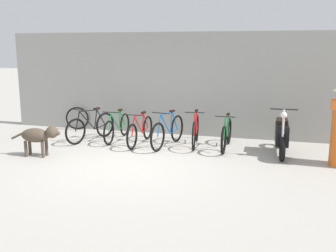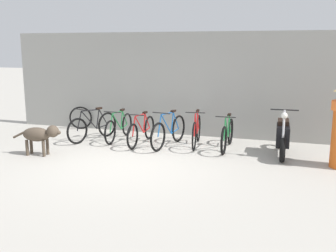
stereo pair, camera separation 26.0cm
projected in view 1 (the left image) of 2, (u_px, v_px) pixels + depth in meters
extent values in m
plane|color=#ADA89E|center=(128.00, 164.00, 8.14)|extent=(60.00, 60.00, 0.00)
cube|color=gray|center=(168.00, 84.00, 10.80)|extent=(9.44, 0.20, 2.78)
torus|color=black|center=(76.00, 132.00, 9.73)|extent=(0.27, 0.64, 0.66)
torus|color=black|center=(105.00, 125.00, 10.56)|extent=(0.27, 0.64, 0.66)
cylinder|color=black|center=(87.00, 121.00, 10.01)|extent=(0.20, 0.50, 0.55)
cylinder|color=black|center=(96.00, 119.00, 10.25)|extent=(0.07, 0.13, 0.50)
cylinder|color=black|center=(88.00, 111.00, 10.00)|extent=(0.22, 0.58, 0.06)
cylinder|color=black|center=(100.00, 127.00, 10.41)|extent=(0.16, 0.38, 0.08)
cylinder|color=black|center=(101.00, 117.00, 10.40)|extent=(0.13, 0.30, 0.46)
cylinder|color=black|center=(77.00, 122.00, 9.74)|extent=(0.09, 0.18, 0.49)
cube|color=black|center=(97.00, 109.00, 10.24)|extent=(0.13, 0.19, 0.05)
cylinder|color=black|center=(79.00, 110.00, 9.75)|extent=(0.44, 0.17, 0.02)
torus|color=black|center=(109.00, 133.00, 9.69)|extent=(0.05, 0.62, 0.62)
torus|color=black|center=(125.00, 125.00, 10.71)|extent=(0.05, 0.62, 0.62)
cylinder|color=#1E7238|center=(115.00, 122.00, 10.04)|extent=(0.03, 0.53, 0.51)
cylinder|color=#1E7238|center=(120.00, 120.00, 10.34)|extent=(0.03, 0.14, 0.47)
cylinder|color=#1E7238|center=(116.00, 112.00, 10.05)|extent=(0.03, 0.62, 0.06)
cylinder|color=#1E7238|center=(122.00, 127.00, 10.52)|extent=(0.03, 0.41, 0.07)
cylinder|color=#1E7238|center=(123.00, 118.00, 10.53)|extent=(0.03, 0.32, 0.43)
cylinder|color=#1E7238|center=(110.00, 123.00, 9.72)|extent=(0.03, 0.19, 0.46)
cube|color=black|center=(120.00, 110.00, 10.34)|extent=(0.07, 0.18, 0.05)
cylinder|color=black|center=(111.00, 112.00, 9.74)|extent=(0.46, 0.03, 0.02)
torus|color=black|center=(132.00, 137.00, 9.27)|extent=(0.07, 0.62, 0.62)
torus|color=black|center=(148.00, 128.00, 10.28)|extent=(0.07, 0.62, 0.62)
cylinder|color=red|center=(138.00, 125.00, 9.62)|extent=(0.04, 0.54, 0.52)
cylinder|color=red|center=(143.00, 123.00, 9.91)|extent=(0.03, 0.14, 0.47)
cylinder|color=red|center=(139.00, 115.00, 9.62)|extent=(0.04, 0.63, 0.06)
cylinder|color=red|center=(145.00, 130.00, 10.09)|extent=(0.04, 0.41, 0.07)
cylinder|color=red|center=(146.00, 121.00, 10.10)|extent=(0.04, 0.32, 0.44)
cylinder|color=red|center=(133.00, 127.00, 9.30)|extent=(0.03, 0.19, 0.46)
cube|color=black|center=(144.00, 113.00, 9.91)|extent=(0.07, 0.18, 0.05)
cylinder|color=black|center=(134.00, 115.00, 9.32)|extent=(0.46, 0.04, 0.02)
torus|color=black|center=(158.00, 137.00, 9.09)|extent=(0.18, 0.69, 0.69)
torus|color=black|center=(177.00, 128.00, 10.03)|extent=(0.18, 0.69, 0.69)
cylinder|color=#1959A5|center=(166.00, 124.00, 9.41)|extent=(0.12, 0.52, 0.57)
cylinder|color=#1959A5|center=(171.00, 123.00, 9.68)|extent=(0.05, 0.14, 0.52)
cylinder|color=#1959A5|center=(167.00, 113.00, 9.40)|extent=(0.14, 0.61, 0.06)
cylinder|color=#1959A5|center=(174.00, 131.00, 9.86)|extent=(0.10, 0.40, 0.08)
cylinder|color=#1959A5|center=(175.00, 120.00, 9.85)|extent=(0.09, 0.32, 0.48)
cylinder|color=#1959A5|center=(159.00, 126.00, 9.11)|extent=(0.06, 0.19, 0.51)
cube|color=black|center=(172.00, 111.00, 9.67)|extent=(0.10, 0.19, 0.05)
cylinder|color=black|center=(161.00, 113.00, 9.12)|extent=(0.46, 0.11, 0.02)
torus|color=black|center=(194.00, 136.00, 9.14)|extent=(0.12, 0.69, 0.69)
torus|color=black|center=(197.00, 128.00, 10.08)|extent=(0.12, 0.69, 0.69)
cylinder|color=red|center=(195.00, 124.00, 9.46)|extent=(0.09, 0.48, 0.57)
cylinder|color=red|center=(196.00, 122.00, 9.73)|extent=(0.04, 0.13, 0.52)
cylinder|color=red|center=(196.00, 113.00, 9.45)|extent=(0.10, 0.56, 0.06)
cylinder|color=red|center=(196.00, 130.00, 9.91)|extent=(0.07, 0.37, 0.08)
cylinder|color=red|center=(197.00, 120.00, 9.90)|extent=(0.06, 0.29, 0.48)
cylinder|color=red|center=(194.00, 125.00, 9.16)|extent=(0.05, 0.17, 0.51)
cube|color=black|center=(197.00, 111.00, 9.72)|extent=(0.09, 0.19, 0.05)
cylinder|color=black|center=(195.00, 113.00, 9.17)|extent=(0.46, 0.08, 0.02)
torus|color=black|center=(224.00, 140.00, 8.86)|extent=(0.06, 0.65, 0.65)
torus|color=black|center=(229.00, 131.00, 9.81)|extent=(0.06, 0.65, 0.65)
cylinder|color=#1E7238|center=(226.00, 128.00, 9.19)|extent=(0.03, 0.50, 0.54)
cylinder|color=#1E7238|center=(228.00, 126.00, 9.46)|extent=(0.03, 0.13, 0.49)
cylinder|color=#1E7238|center=(227.00, 117.00, 9.18)|extent=(0.03, 0.58, 0.06)
cylinder|color=#1E7238|center=(228.00, 134.00, 9.64)|extent=(0.03, 0.38, 0.08)
cylinder|color=#1E7238|center=(229.00, 123.00, 9.63)|extent=(0.03, 0.30, 0.46)
cylinder|color=#1E7238|center=(224.00, 129.00, 8.88)|extent=(0.03, 0.18, 0.48)
cube|color=black|center=(228.00, 114.00, 9.45)|extent=(0.07, 0.18, 0.05)
cylinder|color=black|center=(225.00, 117.00, 8.90)|extent=(0.46, 0.02, 0.02)
torus|color=black|center=(282.00, 149.00, 8.33)|extent=(0.13, 0.53, 0.53)
torus|color=black|center=(280.00, 137.00, 9.48)|extent=(0.13, 0.53, 0.53)
cube|color=black|center=(282.00, 134.00, 8.86)|extent=(0.31, 0.81, 0.44)
cube|color=black|center=(282.00, 121.00, 8.95)|extent=(0.26, 0.52, 0.10)
cylinder|color=silver|center=(283.00, 124.00, 8.44)|extent=(0.05, 0.14, 0.63)
cylinder|color=silver|center=(282.00, 144.00, 8.39)|extent=(0.05, 0.21, 0.22)
cylinder|color=black|center=(284.00, 109.00, 8.42)|extent=(0.58, 0.05, 0.03)
sphere|color=silver|center=(284.00, 115.00, 8.42)|extent=(0.14, 0.14, 0.14)
ellipsoid|color=#4C3F33|center=(35.00, 135.00, 8.68)|extent=(0.68, 0.38, 0.32)
cylinder|color=#4C3F33|center=(47.00, 148.00, 8.79)|extent=(0.08, 0.08, 0.36)
cylinder|color=#4C3F33|center=(43.00, 150.00, 8.62)|extent=(0.08, 0.08, 0.36)
cylinder|color=#4C3F33|center=(30.00, 147.00, 8.86)|extent=(0.08, 0.08, 0.36)
cylinder|color=#4C3F33|center=(26.00, 149.00, 8.69)|extent=(0.08, 0.08, 0.36)
sphere|color=#4C3F33|center=(52.00, 132.00, 8.60)|extent=(0.30, 0.30, 0.27)
ellipsoid|color=#4C3F33|center=(57.00, 133.00, 8.58)|extent=(0.16, 0.12, 0.10)
cylinder|color=#4C3F33|center=(17.00, 136.00, 8.76)|extent=(0.29, 0.08, 0.17)
torus|color=black|center=(77.00, 118.00, 11.49)|extent=(0.65, 0.26, 0.67)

